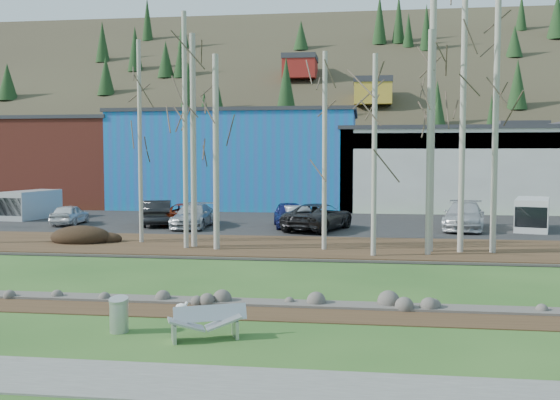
# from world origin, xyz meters

# --- Properties ---
(ground) EXTENTS (200.00, 200.00, 0.00)m
(ground) POSITION_xyz_m (0.00, 0.00, 0.00)
(ground) COLOR #254D1B
(ground) RESTS_ON ground
(footpath) EXTENTS (80.00, 2.00, 0.04)m
(footpath) POSITION_xyz_m (0.00, -3.50, 0.02)
(footpath) COLOR #5F605C
(footpath) RESTS_ON ground
(dirt_strip) EXTENTS (80.00, 1.80, 0.03)m
(dirt_strip) POSITION_xyz_m (0.00, 2.10, 0.01)
(dirt_strip) COLOR #382616
(dirt_strip) RESTS_ON ground
(near_bank_rocks) EXTENTS (80.00, 0.80, 0.50)m
(near_bank_rocks) POSITION_xyz_m (0.00, 3.10, 0.00)
(near_bank_rocks) COLOR #47423D
(near_bank_rocks) RESTS_ON ground
(river) EXTENTS (80.00, 8.00, 0.90)m
(river) POSITION_xyz_m (0.00, 7.20, 0.00)
(river) COLOR black
(river) RESTS_ON ground
(far_bank_rocks) EXTENTS (80.00, 0.80, 0.46)m
(far_bank_rocks) POSITION_xyz_m (0.00, 11.30, 0.00)
(far_bank_rocks) COLOR #47423D
(far_bank_rocks) RESTS_ON ground
(far_bank) EXTENTS (80.00, 7.00, 0.15)m
(far_bank) POSITION_xyz_m (0.00, 14.50, 0.07)
(far_bank) COLOR #382616
(far_bank) RESTS_ON ground
(parking_lot) EXTENTS (80.00, 14.00, 0.14)m
(parking_lot) POSITION_xyz_m (0.00, 25.00, 0.07)
(parking_lot) COLOR black
(parking_lot) RESTS_ON ground
(building_brick) EXTENTS (16.32, 12.24, 7.80)m
(building_brick) POSITION_xyz_m (-24.00, 39.00, 3.91)
(building_brick) COLOR #983C2E
(building_brick) RESTS_ON ground
(building_blue) EXTENTS (20.40, 12.24, 8.30)m
(building_blue) POSITION_xyz_m (-6.00, 39.00, 4.16)
(building_blue) COLOR blue
(building_blue) RESTS_ON ground
(building_white) EXTENTS (18.36, 12.24, 6.80)m
(building_white) POSITION_xyz_m (12.00, 38.98, 3.41)
(building_white) COLOR #BBBBB7
(building_white) RESTS_ON ground
(hillside) EXTENTS (160.00, 72.00, 35.00)m
(hillside) POSITION_xyz_m (0.00, 84.00, 17.50)
(hillside) COLOR #2F271B
(hillside) RESTS_ON ground
(bench_damaged) EXTENTS (1.86, 1.20, 0.79)m
(bench_damaged) POSITION_xyz_m (0.99, -0.52, 0.40)
(bench_damaged) COLOR #B2B3B7
(bench_damaged) RESTS_ON ground
(litter_bin) EXTENTS (0.47, 0.47, 0.81)m
(litter_bin) POSITION_xyz_m (-1.34, -0.25, 0.40)
(litter_bin) COLOR #B2B3B7
(litter_bin) RESTS_ON ground
(seagull) EXTENTS (0.40, 0.20, 0.29)m
(seagull) POSITION_xyz_m (-0.34, 1.92, 0.16)
(seagull) COLOR gold
(seagull) RESTS_ON ground
(dirt_mound) EXTENTS (3.05, 2.15, 0.60)m
(dirt_mound) POSITION_xyz_m (-9.27, 14.42, 0.45)
(dirt_mound) COLOR black
(dirt_mound) RESTS_ON far_bank
(birch_1) EXTENTS (0.20, 0.20, 9.98)m
(birch_1) POSITION_xyz_m (-6.22, 14.75, 5.14)
(birch_1) COLOR #B6B2A4
(birch_1) RESTS_ON far_bank
(birch_2) EXTENTS (0.27, 0.27, 9.99)m
(birch_2) POSITION_xyz_m (-3.20, 13.64, 5.15)
(birch_2) COLOR #B6B2A4
(birch_2) RESTS_ON far_bank
(birch_3) EXTENTS (0.22, 0.22, 10.90)m
(birch_3) POSITION_xyz_m (-3.45, 13.13, 5.60)
(birch_3) COLOR #B6B2A4
(birch_3) RESTS_ON far_bank
(birch_4) EXTENTS (0.28, 0.28, 8.90)m
(birch_4) POSITION_xyz_m (-1.94, 12.92, 4.60)
(birch_4) COLOR #B6B2A4
(birch_4) RESTS_ON far_bank
(birch_5) EXTENTS (0.22, 0.22, 9.02)m
(birch_5) POSITION_xyz_m (2.99, 13.53, 4.66)
(birch_5) COLOR #B6B2A4
(birch_5) RESTS_ON far_bank
(birch_6) EXTENTS (0.22, 0.22, 8.62)m
(birch_6) POSITION_xyz_m (5.21, 12.00, 4.46)
(birch_6) COLOR #B6B2A4
(birch_6) RESTS_ON far_bank
(birch_7) EXTENTS (0.30, 0.30, 11.35)m
(birch_7) POSITION_xyz_m (7.75, 13.53, 5.83)
(birch_7) COLOR #B6B2A4
(birch_7) RESTS_ON far_bank
(birch_8) EXTENTS (0.25, 0.25, 9.68)m
(birch_8) POSITION_xyz_m (7.57, 12.60, 4.99)
(birch_8) COLOR #B6B2A4
(birch_8) RESTS_ON far_bank
(birch_9) EXTENTS (0.26, 0.26, 12.97)m
(birch_9) POSITION_xyz_m (9.09, 13.51, 6.64)
(birch_9) COLOR #B6B2A4
(birch_9) RESTS_ON far_bank
(birch_10) EXTENTS (0.26, 0.26, 12.97)m
(birch_10) POSITION_xyz_m (10.49, 13.51, 6.64)
(birch_10) COLOR #B6B2A4
(birch_10) RESTS_ON far_bank
(car_0) EXTENTS (1.86, 3.86, 1.27)m
(car_0) POSITION_xyz_m (-13.55, 21.95, 0.78)
(car_0) COLOR silver
(car_0) RESTS_ON parking_lot
(car_1) EXTENTS (2.90, 5.05, 1.57)m
(car_1) POSITION_xyz_m (-7.98, 22.43, 0.93)
(car_1) COLOR black
(car_1) RESTS_ON parking_lot
(car_2) EXTENTS (2.39, 4.99, 1.37)m
(car_2) POSITION_xyz_m (-6.15, 22.82, 0.83)
(car_2) COLOR #9B2A0F
(car_2) RESTS_ON parking_lot
(car_3) EXTENTS (2.12, 4.92, 1.41)m
(car_3) POSITION_xyz_m (-5.39, 21.37, 0.85)
(car_3) COLOR #A2A6AA
(car_3) RESTS_ON parking_lot
(car_4) EXTENTS (2.63, 4.77, 1.54)m
(car_4) POSITION_xyz_m (0.35, 22.38, 0.91)
(car_4) COLOR navy
(car_4) RESTS_ON parking_lot
(car_5) EXTENTS (2.66, 4.29, 1.33)m
(car_5) POSITION_xyz_m (0.62, 22.49, 0.81)
(car_5) COLOR #BBBBBD
(car_5) RESTS_ON parking_lot
(car_6) EXTENTS (4.31, 6.15, 1.56)m
(car_6) POSITION_xyz_m (2.19, 21.04, 0.92)
(car_6) COLOR #242426
(car_6) RESTS_ON parking_lot
(car_7) EXTENTS (3.27, 5.88, 1.61)m
(car_7) POSITION_xyz_m (10.63, 22.42, 0.95)
(car_7) COLOR #BBBBBD
(car_7) RESTS_ON parking_lot
(van_white) EXTENTS (2.90, 4.56, 1.85)m
(van_white) POSITION_xyz_m (14.50, 22.57, 1.07)
(van_white) COLOR white
(van_white) RESTS_ON parking_lot
(van_grey) EXTENTS (2.44, 4.61, 1.92)m
(van_grey) POSITION_xyz_m (-18.01, 25.14, 1.10)
(van_grey) COLOR silver
(van_grey) RESTS_ON parking_lot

